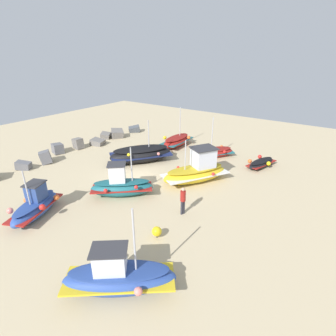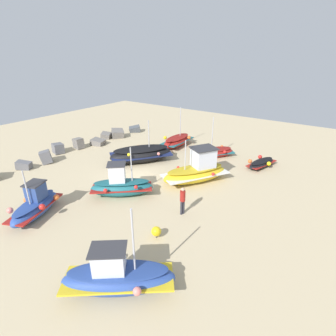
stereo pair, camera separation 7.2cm
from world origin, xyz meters
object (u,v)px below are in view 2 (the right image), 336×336
fishing_boat_0 (197,171)px  fishing_boat_5 (121,186)px  fishing_boat_6 (177,141)px  fishing_boat_4 (118,276)px  fishing_boat_7 (216,152)px  person_walking (183,199)px  fishing_boat_1 (35,205)px  mooring_buoy_0 (156,231)px  fishing_boat_3 (141,154)px  fishing_boat_2 (261,163)px

fishing_boat_0 → fishing_boat_5: 5.66m
fishing_boat_0 → fishing_boat_6: (5.89, 5.63, -0.29)m
fishing_boat_0 → fishing_boat_4: (-10.45, -2.34, -0.15)m
fishing_boat_5 → fishing_boat_7: size_ratio=1.10×
fishing_boat_6 → person_walking: fishing_boat_6 is taller
fishing_boat_1 → person_walking: size_ratio=2.23×
person_walking → mooring_buoy_0: person_walking is taller
fishing_boat_0 → fishing_boat_6: 8.16m
fishing_boat_1 → fishing_boat_6: bearing=-21.8°
fishing_boat_1 → fishing_boat_5: bearing=-50.3°
fishing_boat_3 → fishing_boat_7: fishing_boat_7 is taller
fishing_boat_3 → fishing_boat_4: 13.66m
fishing_boat_5 → fishing_boat_6: 10.99m
fishing_boat_1 → fishing_boat_4: bearing=-119.9°
fishing_boat_2 → fishing_boat_7: 4.16m
fishing_boat_2 → fishing_boat_7: size_ratio=0.87×
fishing_boat_2 → fishing_boat_0: bearing=165.7°
fishing_boat_0 → fishing_boat_2: size_ratio=1.63×
person_walking → fishing_boat_0: bearing=-53.5°
fishing_boat_5 → mooring_buoy_0: fishing_boat_5 is taller
person_walking → fishing_boat_7: bearing=-58.3°
fishing_boat_4 → fishing_boat_5: (5.67, 5.37, 0.04)m
fishing_boat_4 → fishing_boat_7: (15.88, 3.35, -0.24)m
fishing_boat_4 → fishing_boat_5: fishing_boat_4 is taller
fishing_boat_3 → fishing_boat_5: 5.98m
fishing_boat_6 → fishing_boat_7: 4.65m
fishing_boat_7 → fishing_boat_3: bearing=173.0°
fishing_boat_7 → fishing_boat_0: bearing=-132.2°
fishing_boat_1 → fishing_boat_7: 15.50m
fishing_boat_5 → fishing_boat_7: (10.21, -2.01, -0.28)m
fishing_boat_1 → person_walking: (5.10, -7.00, 0.37)m
fishing_boat_4 → mooring_buoy_0: size_ratio=7.08×
fishing_boat_0 → fishing_boat_3: size_ratio=0.96×
fishing_boat_1 → fishing_boat_7: bearing=-39.1°
fishing_boat_3 → fishing_boat_4: fishing_boat_4 is taller
fishing_boat_5 → person_walking: fishing_boat_5 is taller
fishing_boat_4 → fishing_boat_7: 16.23m
fishing_boat_0 → fishing_boat_2: fishing_boat_0 is taller
fishing_boat_2 → fishing_boat_3: size_ratio=0.59×
fishing_boat_7 → mooring_buoy_0: fishing_boat_7 is taller
fishing_boat_1 → fishing_boat_4: (-1.03, -7.82, 0.03)m
person_walking → mooring_buoy_0: bearing=108.9°
fishing_boat_0 → fishing_boat_6: bearing=74.6°
fishing_boat_4 → fishing_boat_1: bearing=-45.7°
fishing_boat_2 → fishing_boat_7: fishing_boat_7 is taller
fishing_boat_3 → fishing_boat_5: fishing_boat_3 is taller
fishing_boat_1 → person_walking: bearing=-76.3°
fishing_boat_1 → person_walking: 8.66m
mooring_buoy_0 → person_walking: bearing=1.8°
fishing_boat_1 → fishing_boat_5: size_ratio=0.95×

